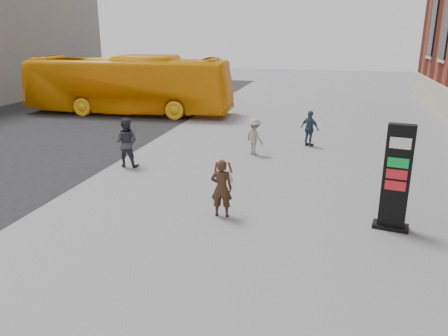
% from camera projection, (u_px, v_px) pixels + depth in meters
% --- Properties ---
extents(ground, '(100.00, 100.00, 0.00)m').
position_uv_depth(ground, '(205.00, 222.00, 11.80)').
color(ground, '#9E9EA3').
extents(info_pylon, '(0.95, 0.59, 2.77)m').
position_uv_depth(info_pylon, '(396.00, 178.00, 11.02)').
color(info_pylon, black).
rests_on(info_pylon, ground).
extents(woman, '(0.64, 0.59, 1.64)m').
position_uv_depth(woman, '(222.00, 187.00, 11.95)').
color(woman, '#3A2715').
rests_on(woman, ground).
extents(bus, '(12.87, 3.54, 3.55)m').
position_uv_depth(bus, '(128.00, 85.00, 26.78)').
color(bus, '#F8AB0F').
rests_on(bus, road).
extents(pedestrian_a, '(0.94, 0.75, 1.87)m').
position_uv_depth(pedestrian_a, '(126.00, 142.00, 16.41)').
color(pedestrian_a, '#36343F').
rests_on(pedestrian_a, ground).
extents(pedestrian_b, '(1.11, 1.08, 1.52)m').
position_uv_depth(pedestrian_b, '(255.00, 137.00, 18.03)').
color(pedestrian_b, gray).
rests_on(pedestrian_b, ground).
extents(pedestrian_c, '(0.99, 0.83, 1.59)m').
position_uv_depth(pedestrian_c, '(310.00, 129.00, 19.36)').
color(pedestrian_c, '#314758').
rests_on(pedestrian_c, ground).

